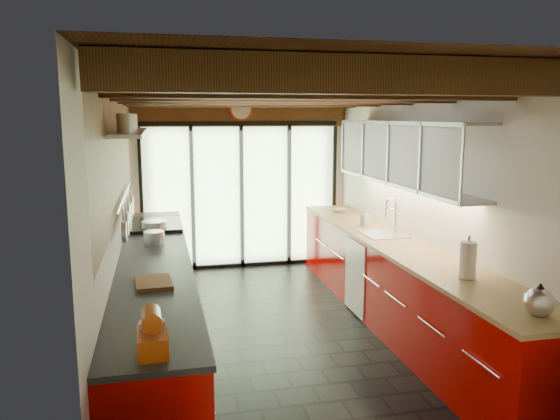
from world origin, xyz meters
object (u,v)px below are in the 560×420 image
at_px(kettle, 539,300).
at_px(bowl, 340,210).
at_px(paper_towel, 468,260).
at_px(soap_bottle, 365,217).
at_px(stand_mixer, 152,334).

xyz_separation_m(kettle, bowl, (0.00, 4.14, -0.08)).
xyz_separation_m(paper_towel, bowl, (0.00, 3.26, -0.13)).
height_order(paper_towel, soap_bottle, paper_towel).
bearing_deg(paper_towel, bowl, 90.00).
bearing_deg(bowl, kettle, -90.00).
height_order(paper_towel, bowl, paper_towel).
xyz_separation_m(stand_mixer, kettle, (2.54, 0.02, -0.00)).
relative_size(stand_mixer, soap_bottle, 1.44).
distance_m(kettle, bowl, 4.14).
xyz_separation_m(stand_mixer, bowl, (2.54, 4.17, -0.08)).
height_order(kettle, bowl, kettle).
relative_size(kettle, soap_bottle, 1.32).
height_order(soap_bottle, bowl, soap_bottle).
relative_size(kettle, bowl, 1.41).
bearing_deg(kettle, soap_bottle, 90.00).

